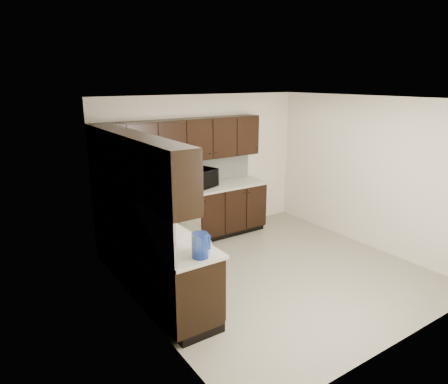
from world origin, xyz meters
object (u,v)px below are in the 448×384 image
object	(u,v)px
toaster_oven	(114,195)
storage_bin	(134,207)
sink	(169,242)
microwave	(199,179)
blue_pitcher	(200,245)

from	to	relation	value
toaster_oven	storage_bin	xyz separation A→B (m)	(0.05, -0.66, -0.01)
sink	toaster_oven	xyz separation A→B (m)	(-0.07, 1.72, 0.17)
microwave	toaster_oven	size ratio (longest dim) A/B	1.59
storage_bin	sink	bearing A→B (deg)	-89.12
sink	storage_bin	xyz separation A→B (m)	(-0.02, 1.05, 0.16)
sink	toaster_oven	bearing A→B (deg)	92.30
sink	microwave	bearing A→B (deg)	50.25
sink	storage_bin	world-z (taller)	sink
sink	blue_pitcher	world-z (taller)	blue_pitcher
sink	storage_bin	size ratio (longest dim) A/B	1.56
sink	microwave	xyz separation A→B (m)	(1.45, 1.74, 0.22)
storage_bin	blue_pitcher	size ratio (longest dim) A/B	1.95
sink	microwave	size ratio (longest dim) A/B	1.41
toaster_oven	microwave	bearing A→B (deg)	-18.34
sink	blue_pitcher	xyz separation A→B (m)	(0.03, -0.68, 0.19)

